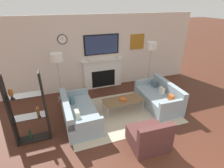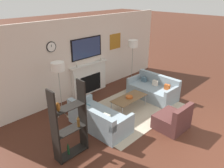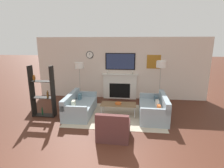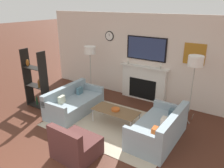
{
  "view_description": "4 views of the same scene",
  "coord_description": "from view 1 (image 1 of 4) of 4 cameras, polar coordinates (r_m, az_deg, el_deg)",
  "views": [
    {
      "loc": [
        -1.77,
        -0.97,
        3.09
      ],
      "look_at": [
        -0.12,
        3.65,
        0.75
      ],
      "focal_mm": 28.0,
      "sensor_mm": 36.0,
      "label": 1
    },
    {
      "loc": [
        -4.68,
        -0.66,
        3.51
      ],
      "look_at": [
        -0.3,
        3.59,
        0.86
      ],
      "focal_mm": 35.0,
      "sensor_mm": 36.0,
      "label": 2
    },
    {
      "loc": [
        0.52,
        -2.53,
        2.49
      ],
      "look_at": [
        -0.2,
        3.7,
        0.98
      ],
      "focal_mm": 28.0,
      "sensor_mm": 36.0,
      "label": 3
    },
    {
      "loc": [
        2.71,
        -1.06,
        2.99
      ],
      "look_at": [
        -0.21,
        3.48,
        0.97
      ],
      "focal_mm": 35.0,
      "sensor_mm": 36.0,
      "label": 4
    }
  ],
  "objects": [
    {
      "name": "decorative_bowl",
      "position": [
        5.29,
        3.63,
        -4.89
      ],
      "size": [
        0.23,
        0.23,
        0.06
      ],
      "color": "#BC531D",
      "rests_on": "coffee_table"
    },
    {
      "name": "coffee_table",
      "position": [
        5.32,
        3.63,
        -5.38
      ],
      "size": [
        1.22,
        0.54,
        0.39
      ],
      "color": "brown",
      "rests_on": "ground_plane"
    },
    {
      "name": "couch_right",
      "position": [
        5.84,
        15.0,
        -4.29
      ],
      "size": [
        0.92,
        1.68,
        0.76
      ],
      "color": "#8A9CA6",
      "rests_on": "ground_plane"
    },
    {
      "name": "floor_lamp_right",
      "position": [
        6.51,
        12.74,
        11.88
      ],
      "size": [
        0.37,
        0.37,
        1.8
      ],
      "color": "#9E998E",
      "rests_on": "ground_plane"
    },
    {
      "name": "fireplace_wall",
      "position": [
        6.61,
        -3.34,
        9.14
      ],
      "size": [
        7.55,
        0.28,
        2.7
      ],
      "color": "beige",
      "rests_on": "ground_plane"
    },
    {
      "name": "shelf_unit",
      "position": [
        4.45,
        -25.74,
        -7.89
      ],
      "size": [
        0.78,
        0.28,
        1.74
      ],
      "color": "black",
      "rests_on": "ground_plane"
    },
    {
      "name": "couch_left",
      "position": [
        5.0,
        -10.9,
        -9.47
      ],
      "size": [
        0.89,
        1.74,
        0.72
      ],
      "color": "#8A9CA6",
      "rests_on": "ground_plane"
    },
    {
      "name": "armchair",
      "position": [
        4.28,
        11.97,
        -16.66
      ],
      "size": [
        0.86,
        0.79,
        0.76
      ],
      "color": "#502A28",
      "rests_on": "ground_plane"
    },
    {
      "name": "floor_lamp_left",
      "position": [
        5.57,
        -17.64,
        8.06
      ],
      "size": [
        0.38,
        0.38,
        1.69
      ],
      "color": "#9E998E",
      "rests_on": "ground_plane"
    },
    {
      "name": "area_rug",
      "position": [
        5.43,
        3.06,
        -9.2
      ],
      "size": [
        3.2,
        2.19,
        0.01
      ],
      "color": "#B9A991",
      "rests_on": "ground_plane"
    }
  ]
}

